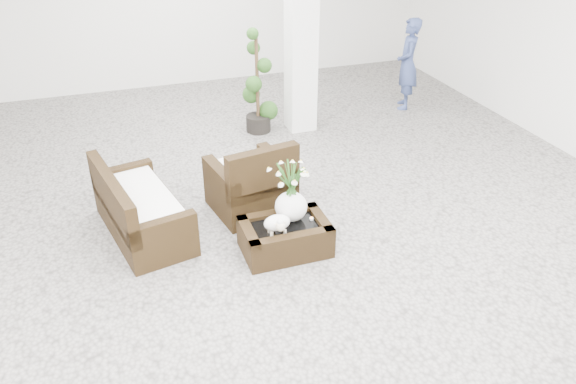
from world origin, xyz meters
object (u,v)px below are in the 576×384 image
object	(u,v)px
armchair	(250,174)
topiary	(257,82)
coffee_table	(285,238)
loveseat	(142,202)

from	to	relation	value
armchair	topiary	bearing A→B (deg)	-118.77
coffee_table	armchair	distance (m)	1.00
loveseat	topiary	distance (m)	3.06
armchair	topiary	size ratio (longest dim) A/B	0.58
armchair	topiary	world-z (taller)	topiary
loveseat	topiary	size ratio (longest dim) A/B	0.94
loveseat	topiary	bearing A→B (deg)	-52.92
loveseat	topiary	world-z (taller)	topiary
loveseat	armchair	bearing A→B (deg)	-96.85
coffee_table	topiary	bearing A→B (deg)	78.68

